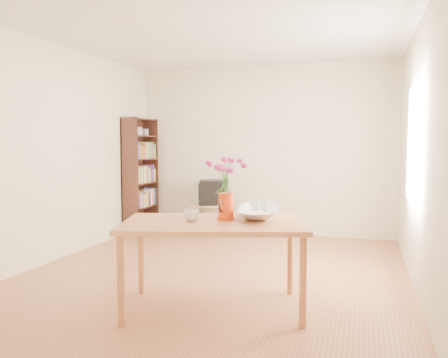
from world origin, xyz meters
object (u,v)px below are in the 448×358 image
(mug, at_px, (191,215))
(television, at_px, (214,192))
(pitcher, at_px, (226,207))
(table, at_px, (214,230))
(bowl, at_px, (259,189))

(mug, bearing_deg, television, -127.93)
(pitcher, height_order, mug, pitcher)
(pitcher, relative_size, mug, 1.87)
(table, xyz_separation_m, television, (-1.02, 2.97, -0.02))
(television, bearing_deg, pitcher, -87.45)
(pitcher, height_order, television, pitcher)
(mug, bearing_deg, pitcher, 157.75)
(table, relative_size, pitcher, 7.29)
(bowl, bearing_deg, television, 116.87)
(table, distance_m, television, 3.14)
(table, relative_size, television, 3.16)
(mug, xyz_separation_m, television, (-0.83, 3.00, -0.15))
(mug, height_order, bowl, bowl)
(pitcher, bearing_deg, bowl, 53.07)
(mug, distance_m, bowl, 0.66)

